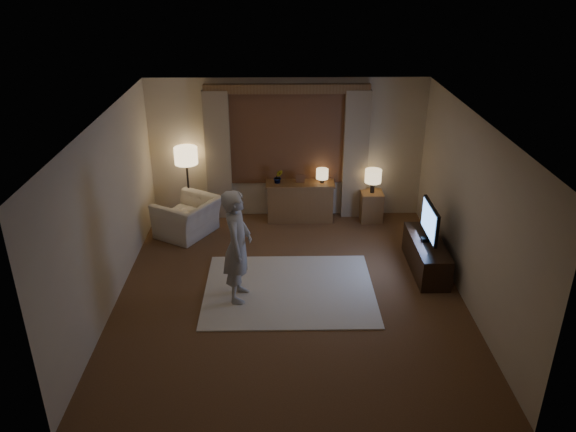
{
  "coord_description": "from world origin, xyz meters",
  "views": [
    {
      "loc": [
        -0.15,
        -7.04,
        4.52
      ],
      "look_at": [
        -0.02,
        0.6,
        0.95
      ],
      "focal_mm": 35.0,
      "sensor_mm": 36.0,
      "label": 1
    }
  ],
  "objects_px": {
    "sideboard": "(300,202)",
    "armchair": "(188,217)",
    "side_table": "(371,206)",
    "person": "(238,246)",
    "tv_stand": "(426,255)"
  },
  "relations": [
    {
      "from": "armchair",
      "to": "side_table",
      "type": "bearing_deg",
      "value": 129.8
    },
    {
      "from": "armchair",
      "to": "side_table",
      "type": "xyz_separation_m",
      "value": [
        3.32,
        0.53,
        -0.05
      ]
    },
    {
      "from": "sideboard",
      "to": "tv_stand",
      "type": "distance_m",
      "value": 2.69
    },
    {
      "from": "side_table",
      "to": "person",
      "type": "relative_size",
      "value": 0.34
    },
    {
      "from": "sideboard",
      "to": "side_table",
      "type": "distance_m",
      "value": 1.33
    },
    {
      "from": "tv_stand",
      "to": "person",
      "type": "relative_size",
      "value": 0.84
    },
    {
      "from": "armchair",
      "to": "tv_stand",
      "type": "distance_m",
      "value": 4.12
    },
    {
      "from": "tv_stand",
      "to": "person",
      "type": "xyz_separation_m",
      "value": [
        -2.88,
        -0.77,
        0.6
      ]
    },
    {
      "from": "sideboard",
      "to": "tv_stand",
      "type": "bearing_deg",
      "value": -44.57
    },
    {
      "from": "sideboard",
      "to": "armchair",
      "type": "height_order",
      "value": "sideboard"
    },
    {
      "from": "armchair",
      "to": "person",
      "type": "bearing_deg",
      "value": 57.13
    },
    {
      "from": "tv_stand",
      "to": "side_table",
      "type": "bearing_deg",
      "value": 107.76
    },
    {
      "from": "armchair",
      "to": "side_table",
      "type": "height_order",
      "value": "armchair"
    },
    {
      "from": "armchair",
      "to": "person",
      "type": "height_order",
      "value": "person"
    },
    {
      "from": "side_table",
      "to": "tv_stand",
      "type": "distance_m",
      "value": 1.93
    }
  ]
}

